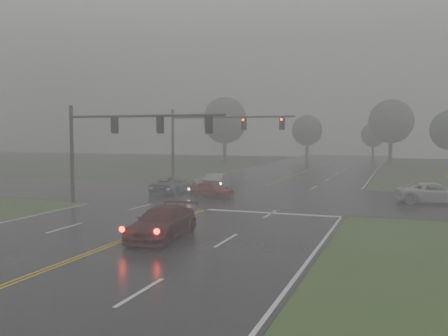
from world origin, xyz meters
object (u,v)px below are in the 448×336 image
at_px(sedan_silver, 217,189).
at_px(signal_gantry_near, 115,135).
at_px(sedan_red, 212,198).
at_px(car_grey, 174,193).
at_px(sedan_maroon, 162,239).
at_px(pickup_white, 435,203).
at_px(signal_gantry_far, 208,131).

xyz_separation_m(sedan_silver, signal_gantry_near, (-3.22, -11.46, 4.87)).
bearing_deg(sedan_silver, sedan_red, 99.07).
bearing_deg(car_grey, signal_gantry_near, 84.42).
bearing_deg(sedan_red, sedan_maroon, -153.84).
height_order(sedan_red, car_grey, car_grey).
distance_m(sedan_red, car_grey, 4.31).
xyz_separation_m(car_grey, signal_gantry_near, (-0.84, -7.46, 4.87)).
distance_m(sedan_red, pickup_white, 16.24).
distance_m(sedan_maroon, pickup_white, 21.48).
bearing_deg(signal_gantry_near, sedan_maroon, -47.71).
height_order(pickup_white, signal_gantry_near, signal_gantry_near).
xyz_separation_m(pickup_white, signal_gantry_far, (-20.58, 8.26, 5.21)).
bearing_deg(sedan_maroon, signal_gantry_far, 103.56).
relative_size(sedan_silver, signal_gantry_near, 0.37).
distance_m(sedan_red, signal_gantry_near, 9.07).
bearing_deg(sedan_silver, pickup_white, 162.49).
bearing_deg(car_grey, sedan_silver, -119.81).
bearing_deg(sedan_maroon, pickup_white, 50.04).
relative_size(car_grey, signal_gantry_near, 0.43).
relative_size(car_grey, pickup_white, 0.96).
distance_m(sedan_maroon, sedan_silver, 20.99).
height_order(sedan_red, pickup_white, pickup_white).
distance_m(sedan_silver, signal_gantry_near, 12.86).
distance_m(car_grey, signal_gantry_far, 10.51).
relative_size(sedan_red, sedan_silver, 0.84).
xyz_separation_m(sedan_red, sedan_silver, (-1.65, 5.56, 0.00)).
distance_m(car_grey, pickup_white, 20.10).
bearing_deg(sedan_silver, signal_gantry_far, -68.05).
relative_size(sedan_silver, car_grey, 0.86).
bearing_deg(pickup_white, car_grey, 83.61).
bearing_deg(pickup_white, sedan_maroon, 134.63).
xyz_separation_m(sedan_maroon, signal_gantry_near, (-8.13, 8.94, 4.87)).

